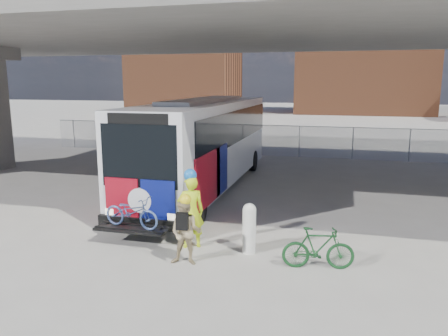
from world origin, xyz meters
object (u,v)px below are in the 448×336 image
(bus, at_px, (205,138))
(cyclist_tan, at_px, (186,232))
(bollard, at_px, (249,226))
(bike_parked, at_px, (318,248))
(cyclist_hivis, at_px, (191,210))

(bus, distance_m, cyclist_tan, 7.77)
(bollard, relative_size, cyclist_tan, 0.75)
(bus, xyz_separation_m, bike_parked, (4.92, -6.88, -1.60))
(cyclist_hivis, xyz_separation_m, cyclist_tan, (0.26, -1.10, -0.20))
(bollard, height_order, cyclist_hivis, cyclist_hivis)
(bus, relative_size, cyclist_tan, 7.42)
(cyclist_hivis, distance_m, bike_parked, 3.42)
(bollard, bearing_deg, bus, 116.54)
(bus, height_order, bollard, bus)
(bus, height_order, cyclist_hivis, bus)
(bus, bearing_deg, cyclist_tan, -76.06)
(cyclist_tan, height_order, bike_parked, cyclist_tan)
(bus, bearing_deg, cyclist_hivis, -75.93)
(cyclist_tan, bearing_deg, bus, 97.78)
(cyclist_tan, xyz_separation_m, bike_parked, (3.08, 0.55, -0.32))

